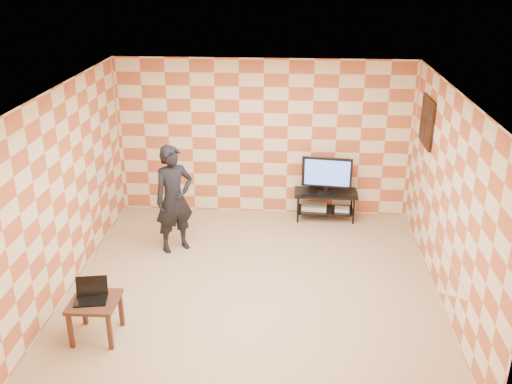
# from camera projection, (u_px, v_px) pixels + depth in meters

# --- Properties ---
(floor) EXTENTS (5.00, 5.00, 0.00)m
(floor) POSITION_uv_depth(u_px,v_px,m) (253.00, 285.00, 7.89)
(floor) COLOR tan
(floor) RESTS_ON ground
(wall_back) EXTENTS (5.00, 0.02, 2.70)m
(wall_back) POSITION_uv_depth(u_px,v_px,m) (263.00, 138.00, 9.67)
(wall_back) COLOR beige
(wall_back) RESTS_ON ground
(wall_front) EXTENTS (5.00, 0.02, 2.70)m
(wall_front) POSITION_uv_depth(u_px,v_px,m) (233.00, 304.00, 5.07)
(wall_front) COLOR beige
(wall_front) RESTS_ON ground
(wall_left) EXTENTS (0.02, 5.00, 2.70)m
(wall_left) POSITION_uv_depth(u_px,v_px,m) (64.00, 191.00, 7.52)
(wall_left) COLOR beige
(wall_left) RESTS_ON ground
(wall_right) EXTENTS (0.02, 5.00, 2.70)m
(wall_right) POSITION_uv_depth(u_px,v_px,m) (450.00, 201.00, 7.21)
(wall_right) COLOR beige
(wall_right) RESTS_ON ground
(ceiling) EXTENTS (5.00, 5.00, 0.02)m
(ceiling) POSITION_uv_depth(u_px,v_px,m) (253.00, 92.00, 6.85)
(ceiling) COLOR white
(ceiling) RESTS_ON wall_back
(wall_art) EXTENTS (0.04, 0.72, 0.72)m
(wall_art) POSITION_uv_depth(u_px,v_px,m) (427.00, 122.00, 8.41)
(wall_art) COLOR black
(wall_art) RESTS_ON wall_right
(tv_stand) EXTENTS (1.06, 0.48, 0.50)m
(tv_stand) POSITION_uv_depth(u_px,v_px,m) (326.00, 199.00, 9.75)
(tv_stand) COLOR black
(tv_stand) RESTS_ON floor
(tv) EXTENTS (0.84, 0.19, 0.61)m
(tv) POSITION_uv_depth(u_px,v_px,m) (327.00, 173.00, 9.57)
(tv) COLOR black
(tv) RESTS_ON tv_stand
(dvd_player) EXTENTS (0.45, 0.34, 0.07)m
(dvd_player) POSITION_uv_depth(u_px,v_px,m) (314.00, 207.00, 9.85)
(dvd_player) COLOR silver
(dvd_player) RESTS_ON tv_stand
(game_console) EXTENTS (0.26, 0.20, 0.06)m
(game_console) POSITION_uv_depth(u_px,v_px,m) (342.00, 209.00, 9.77)
(game_console) COLOR silver
(game_console) RESTS_ON tv_stand
(side_table) EXTENTS (0.56, 0.56, 0.50)m
(side_table) POSITION_uv_depth(u_px,v_px,m) (95.00, 307.00, 6.68)
(side_table) COLOR #382418
(side_table) RESTS_ON floor
(laptop) EXTENTS (0.41, 0.35, 0.25)m
(laptop) POSITION_uv_depth(u_px,v_px,m) (91.00, 295.00, 6.66)
(laptop) COLOR black
(laptop) RESTS_ON side_table
(person) EXTENTS (0.73, 0.68, 1.68)m
(person) POSITION_uv_depth(u_px,v_px,m) (174.00, 199.00, 8.56)
(person) COLOR black
(person) RESTS_ON floor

